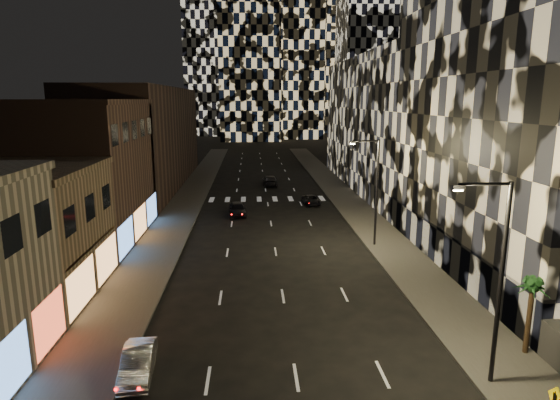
{
  "coord_description": "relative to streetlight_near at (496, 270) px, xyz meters",
  "views": [
    {
      "loc": [
        -1.9,
        -8.04,
        12.4
      ],
      "look_at": [
        -0.09,
        21.55,
        6.0
      ],
      "focal_mm": 30.0,
      "sensor_mm": 36.0,
      "label": 1
    }
  ],
  "objects": [
    {
      "name": "car_dark_oncoming",
      "position": [
        -7.56,
        49.53,
        -4.62
      ],
      "size": [
        2.18,
        5.07,
        1.46
      ],
      "primitive_type": "imported",
      "rotation": [
        0.0,
        0.0,
        3.11
      ],
      "color": "black",
      "rests_on": "ground"
    },
    {
      "name": "streetlight_far",
      "position": [
        0.0,
        20.0,
        0.0
      ],
      "size": [
        2.55,
        0.25,
        9.0
      ],
      "color": "black",
      "rests_on": "sidewalk_right"
    },
    {
      "name": "sidewalk_left",
      "position": [
        -18.35,
        40.0,
        -5.28
      ],
      "size": [
        4.0,
        120.0,
        0.15
      ],
      "primitive_type": "cube",
      "color": "#47443F",
      "rests_on": "ground"
    },
    {
      "name": "car_dark_midlane",
      "position": [
        -11.85,
        31.55,
        -4.61
      ],
      "size": [
        2.15,
        4.48,
        1.48
      ],
      "primitive_type": "imported",
      "rotation": [
        0.0,
        0.0,
        0.1
      ],
      "color": "black",
      "rests_on": "ground"
    },
    {
      "name": "midrise_filler_right",
      "position": [
        11.65,
        47.0,
        3.65
      ],
      "size": [
        16.0,
        40.0,
        18.0
      ],
      "primitive_type": "cube",
      "color": "#232326",
      "rests_on": "ground"
    },
    {
      "name": "car_dark_rightlane",
      "position": [
        -3.18,
        36.51,
        -4.81
      ],
      "size": [
        2.07,
        4.0,
        1.08
      ],
      "primitive_type": "imported",
      "rotation": [
        0.0,
        0.0,
        0.07
      ],
      "color": "black",
      "rests_on": "ground"
    },
    {
      "name": "streetlight_near",
      "position": [
        0.0,
        0.0,
        0.0
      ],
      "size": [
        2.55,
        0.25,
        9.0
      ],
      "color": "black",
      "rests_on": "sidewalk_right"
    },
    {
      "name": "car_silver_parked",
      "position": [
        -15.55,
        1.59,
        -4.72
      ],
      "size": [
        1.68,
        3.95,
        1.27
      ],
      "primitive_type": "imported",
      "rotation": [
        0.0,
        0.0,
        0.09
      ],
      "color": "#ABABB1",
      "rests_on": "ground"
    },
    {
      "name": "curb_right",
      "position": [
        -0.45,
        40.0,
        -5.28
      ],
      "size": [
        0.2,
        120.0,
        0.15
      ],
      "primitive_type": "cube",
      "color": "#4C4C47",
      "rests_on": "ground"
    },
    {
      "name": "retail_brown",
      "position": [
        -25.35,
        23.5,
        0.65
      ],
      "size": [
        10.0,
        15.0,
        12.0
      ],
      "primitive_type": "cube",
      "color": "#4F362C",
      "rests_on": "ground"
    },
    {
      "name": "midrise_base",
      "position": [
        3.95,
        14.5,
        -3.85
      ],
      "size": [
        0.6,
        25.0,
        3.0
      ],
      "primitive_type": "cube",
      "color": "#383838",
      "rests_on": "ground"
    },
    {
      "name": "midrise_right",
      "position": [
        11.65,
        14.5,
        5.65
      ],
      "size": [
        16.0,
        25.0,
        22.0
      ],
      "primitive_type": "cube",
      "color": "#232326",
      "rests_on": "ground"
    },
    {
      "name": "retail_tan",
      "position": [
        -25.35,
        11.0,
        -1.35
      ],
      "size": [
        10.0,
        10.0,
        8.0
      ],
      "primitive_type": "cube",
      "color": "#82684E",
      "rests_on": "ground"
    },
    {
      "name": "curb_left",
      "position": [
        -16.25,
        40.0,
        -5.28
      ],
      "size": [
        0.2,
        120.0,
        0.15
      ],
      "primitive_type": "cube",
      "color": "#4C4C47",
      "rests_on": "ground"
    },
    {
      "name": "sidewalk_right",
      "position": [
        1.65,
        40.0,
        -5.28
      ],
      "size": [
        4.0,
        120.0,
        0.15
      ],
      "primitive_type": "cube",
      "color": "#47443F",
      "rests_on": "ground"
    },
    {
      "name": "retail_filler_left",
      "position": [
        -25.35,
        50.0,
        1.65
      ],
      "size": [
        10.0,
        40.0,
        14.0
      ],
      "primitive_type": "cube",
      "color": "#4F362C",
      "rests_on": "ground"
    },
    {
      "name": "palm_tree",
      "position": [
        3.15,
        2.21,
        -1.96
      ],
      "size": [
        2.01,
        1.96,
        3.93
      ],
      "color": "#47331E",
      "rests_on": "sidewalk_right"
    }
  ]
}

